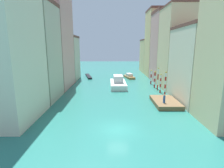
% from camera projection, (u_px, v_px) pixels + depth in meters
% --- Properties ---
extents(ground_plane, '(154.00, 154.00, 0.00)m').
position_uv_depth(ground_plane, '(115.00, 86.00, 45.47)').
color(ground_plane, '#28756B').
extents(building_left_0, '(6.39, 10.14, 17.82)m').
position_uv_depth(building_left_0, '(8.00, 54.00, 22.80)').
color(building_left_0, beige).
rests_on(building_left_0, ground).
extents(building_left_1, '(6.39, 8.58, 17.86)m').
position_uv_depth(building_left_1, '(38.00, 52.00, 32.24)').
color(building_left_1, '#BCB299').
rests_on(building_left_1, ground).
extents(building_left_2, '(6.39, 11.73, 22.24)m').
position_uv_depth(building_left_2, '(55.00, 41.00, 41.95)').
color(building_left_2, tan).
rests_on(building_left_2, ground).
extents(building_left_3, '(6.39, 8.41, 12.98)m').
position_uv_depth(building_left_3, '(67.00, 58.00, 52.86)').
color(building_left_3, '#BCB299').
rests_on(building_left_3, ground).
extents(building_right_1, '(6.39, 11.43, 13.57)m').
position_uv_depth(building_right_1, '(196.00, 64.00, 31.21)').
color(building_right_1, beige).
rests_on(building_right_1, ground).
extents(building_right_2, '(6.39, 9.27, 18.81)m').
position_uv_depth(building_right_2, '(176.00, 49.00, 40.85)').
color(building_right_2, beige).
rests_on(building_right_2, ground).
extents(building_right_3, '(6.39, 9.48, 19.55)m').
position_uv_depth(building_right_3, '(164.00, 47.00, 49.96)').
color(building_right_3, tan).
rests_on(building_right_3, ground).
extents(building_right_4, '(6.39, 9.59, 21.75)m').
position_uv_depth(building_right_4, '(156.00, 43.00, 59.19)').
color(building_right_4, '#DBB77A').
rests_on(building_right_4, ground).
extents(building_right_5, '(6.39, 10.39, 12.63)m').
position_uv_depth(building_right_5, '(149.00, 56.00, 70.05)').
color(building_right_5, '#DBB77A').
rests_on(building_right_5, ground).
extents(waterfront_dock, '(4.13, 6.96, 0.70)m').
position_uv_depth(waterfront_dock, '(165.00, 102.00, 30.97)').
color(waterfront_dock, brown).
rests_on(waterfront_dock, ground).
extents(person_on_dock, '(0.36, 0.36, 1.47)m').
position_uv_depth(person_on_dock, '(164.00, 99.00, 29.29)').
color(person_on_dock, '#234C93').
rests_on(person_on_dock, waterfront_dock).
extents(mooring_pole_0, '(0.36, 0.36, 4.99)m').
position_uv_depth(mooring_pole_0, '(165.00, 83.00, 35.88)').
color(mooring_pole_0, red).
rests_on(mooring_pole_0, ground).
extents(mooring_pole_1, '(0.32, 0.32, 4.19)m').
position_uv_depth(mooring_pole_1, '(160.00, 83.00, 38.16)').
color(mooring_pole_1, red).
rests_on(mooring_pole_1, ground).
extents(mooring_pole_2, '(0.30, 0.30, 5.22)m').
position_uv_depth(mooring_pole_2, '(158.00, 79.00, 40.41)').
color(mooring_pole_2, red).
rests_on(mooring_pole_2, ground).
extents(mooring_pole_3, '(0.39, 0.39, 4.05)m').
position_uv_depth(mooring_pole_3, '(155.00, 79.00, 43.12)').
color(mooring_pole_3, red).
rests_on(mooring_pole_3, ground).
extents(mooring_pole_4, '(0.35, 0.35, 3.83)m').
position_uv_depth(mooring_pole_4, '(151.00, 77.00, 47.25)').
color(mooring_pole_4, red).
rests_on(mooring_pole_4, ground).
extents(vaporetto_white, '(3.93, 9.48, 2.93)m').
position_uv_depth(vaporetto_white, '(118.00, 83.00, 43.93)').
color(vaporetto_white, white).
rests_on(vaporetto_white, ground).
extents(gondola_black, '(3.34, 9.04, 0.52)m').
position_uv_depth(gondola_black, '(88.00, 76.00, 58.36)').
color(gondola_black, black).
rests_on(gondola_black, ground).
extents(motorboat_0, '(3.38, 6.09, 1.50)m').
position_uv_depth(motorboat_0, '(129.00, 76.00, 56.60)').
color(motorboat_0, olive).
rests_on(motorboat_0, ground).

